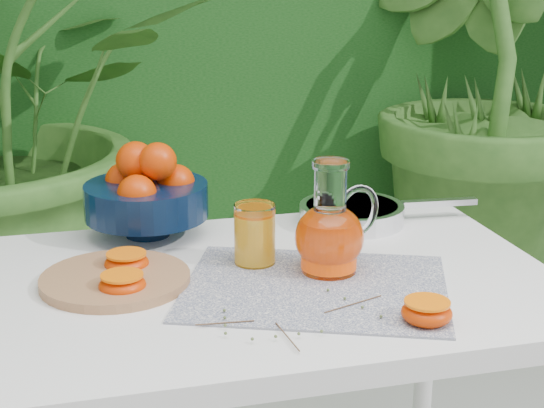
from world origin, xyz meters
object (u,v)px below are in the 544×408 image
object	(u,v)px
white_table	(275,318)
saute_pan	(353,213)
juice_pitcher	(330,234)
cutting_board	(115,279)
fruit_bowl	(147,192)

from	to	relation	value
white_table	saute_pan	distance (m)	0.36
white_table	juice_pitcher	bearing A→B (deg)	-3.56
white_table	cutting_board	distance (m)	0.30
cutting_board	fruit_bowl	size ratio (longest dim) A/B	0.80
white_table	saute_pan	xyz separation A→B (m)	(0.24, 0.25, 0.10)
cutting_board	saute_pan	distance (m)	0.56
juice_pitcher	saute_pan	xyz separation A→B (m)	(0.14, 0.26, -0.05)
white_table	saute_pan	world-z (taller)	saute_pan
fruit_bowl	saute_pan	xyz separation A→B (m)	(0.43, -0.03, -0.07)
white_table	juice_pitcher	distance (m)	0.19
white_table	fruit_bowl	bearing A→B (deg)	123.87
fruit_bowl	juice_pitcher	bearing A→B (deg)	-44.94
juice_pitcher	saute_pan	world-z (taller)	juice_pitcher
saute_pan	juice_pitcher	bearing A→B (deg)	-118.22
juice_pitcher	saute_pan	distance (m)	0.30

